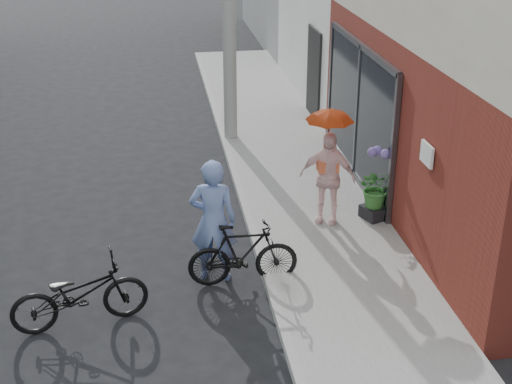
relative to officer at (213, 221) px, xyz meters
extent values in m
plane|color=black|center=(-0.21, -0.41, -0.91)|extent=(80.00, 80.00, 0.00)
cube|color=gray|center=(1.89, 1.59, -0.85)|extent=(2.20, 24.00, 0.12)
cube|color=#9E9E99|center=(0.73, 1.59, -0.85)|extent=(0.12, 24.00, 0.12)
cube|color=black|center=(2.95, 3.09, 0.45)|extent=(0.06, 3.80, 2.40)
cube|color=white|center=(2.95, -0.21, 0.91)|extent=(0.04, 0.40, 0.30)
imported|color=#6A80BD|center=(0.00, 0.00, 0.00)|extent=(0.74, 0.57, 1.83)
imported|color=black|center=(-1.80, -0.92, -0.46)|extent=(1.83, 0.94, 0.92)
imported|color=black|center=(0.39, -0.21, -0.45)|extent=(1.56, 0.44, 0.93)
imported|color=#FFD7D5|center=(1.96, 1.34, -0.03)|extent=(0.97, 0.70, 1.53)
imported|color=#CC4718|center=(1.96, 1.34, 1.06)|extent=(0.73, 0.73, 0.64)
cube|color=black|center=(2.79, 1.31, -0.69)|extent=(0.50, 0.50, 0.21)
imported|color=#34732E|center=(2.79, 1.31, -0.25)|extent=(0.61, 0.53, 0.67)
camera|label=1|loc=(-0.72, -8.88, 4.44)|focal=50.00mm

